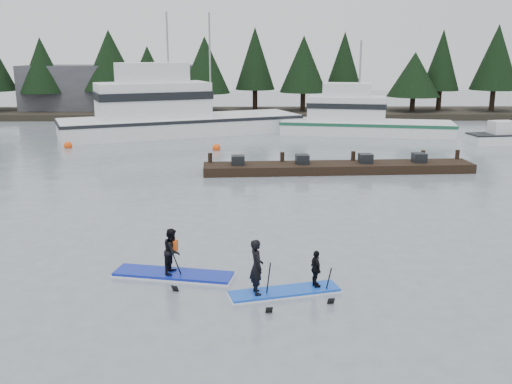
{
  "coord_description": "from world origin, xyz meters",
  "views": [
    {
      "loc": [
        -0.31,
        -15.62,
        6.5
      ],
      "look_at": [
        0.0,
        6.0,
        1.1
      ],
      "focal_mm": 40.0,
      "sensor_mm": 36.0,
      "label": 1
    }
  ],
  "objects_px": {
    "paddleboard_solo": "(173,261)",
    "paddleboard_duo": "(280,276)",
    "floating_dock": "(338,168)",
    "fishing_boat_medium": "(361,127)",
    "fishing_boat_large": "(175,124)"
  },
  "relations": [
    {
      "from": "fishing_boat_large",
      "to": "floating_dock",
      "type": "xyz_separation_m",
      "value": [
        10.74,
        -14.67,
        -0.56
      ]
    },
    {
      "from": "paddleboard_solo",
      "to": "fishing_boat_medium",
      "type": "bearing_deg",
      "value": 80.7
    },
    {
      "from": "fishing_boat_medium",
      "to": "paddleboard_duo",
      "type": "xyz_separation_m",
      "value": [
        -8.15,
        -30.61,
        -0.02
      ]
    },
    {
      "from": "fishing_boat_medium",
      "to": "floating_dock",
      "type": "distance_m",
      "value": 15.12
    },
    {
      "from": "floating_dock",
      "to": "paddleboard_solo",
      "type": "xyz_separation_m",
      "value": [
        -7.16,
        -14.75,
        0.23
      ]
    },
    {
      "from": "paddleboard_solo",
      "to": "fishing_boat_large",
      "type": "bearing_deg",
      "value": 108.6
    },
    {
      "from": "floating_dock",
      "to": "fishing_boat_large",
      "type": "bearing_deg",
      "value": 122.98
    },
    {
      "from": "paddleboard_solo",
      "to": "paddleboard_duo",
      "type": "bearing_deg",
      "value": -11.19
    },
    {
      "from": "fishing_boat_large",
      "to": "paddleboard_duo",
      "type": "xyz_separation_m",
      "value": [
        6.66,
        -30.72,
        -0.26
      ]
    },
    {
      "from": "fishing_boat_large",
      "to": "paddleboard_solo",
      "type": "bearing_deg",
      "value": -104.52
    },
    {
      "from": "paddleboard_duo",
      "to": "fishing_boat_large",
      "type": "bearing_deg",
      "value": 87.87
    },
    {
      "from": "floating_dock",
      "to": "fishing_boat_medium",
      "type": "bearing_deg",
      "value": 71.17
    },
    {
      "from": "fishing_boat_large",
      "to": "paddleboard_duo",
      "type": "height_order",
      "value": "fishing_boat_large"
    },
    {
      "from": "paddleboard_solo",
      "to": "paddleboard_duo",
      "type": "distance_m",
      "value": 3.34
    },
    {
      "from": "fishing_boat_large",
      "to": "paddleboard_solo",
      "type": "height_order",
      "value": "fishing_boat_large"
    }
  ]
}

